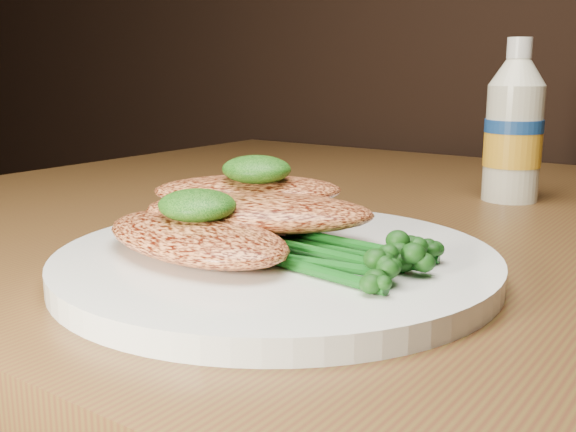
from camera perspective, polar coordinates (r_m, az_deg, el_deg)
The scene contains 8 objects.
plate at distance 0.44m, azimuth -0.97°, elevation -3.90°, with size 0.28×0.28×0.01m, color white.
chicken_front at distance 0.43m, azimuth -7.76°, elevation -1.73°, with size 0.15×0.08×0.02m, color #F1894C.
chicken_mid at distance 0.45m, azimuth -2.51°, elevation 0.35°, with size 0.15×0.08×0.02m, color #F1894C.
chicken_back at distance 0.49m, azimuth -3.36°, elevation 2.14°, with size 0.14×0.07×0.02m, color #F1894C.
pesto_front at distance 0.43m, azimuth -7.58°, elevation 0.90°, with size 0.05×0.05×0.02m, color black.
pesto_back at distance 0.48m, azimuth -2.65°, elevation 3.91°, with size 0.05×0.05×0.02m, color black.
broccolini_bundle at distance 0.41m, azimuth 4.08°, elevation -2.55°, with size 0.14×0.11×0.02m, color #125416, non-canonical shape.
mayo_bottle at distance 0.70m, azimuth 18.36°, elevation 7.55°, with size 0.06×0.06×0.16m, color beige, non-canonical shape.
Camera 1 is at (0.16, 0.50, 0.88)m, focal length 42.63 mm.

